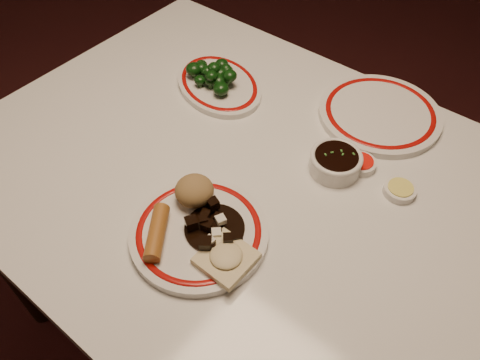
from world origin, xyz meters
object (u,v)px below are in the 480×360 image
Objects in this scene: main_plate at (199,233)px; rice_mound at (194,191)px; soy_bowl at (335,163)px; fried_wonton at (226,257)px; stirfry_heap at (213,228)px; spring_roll at (157,232)px; broccoli_pile at (216,75)px; dining_table at (244,198)px; broccoli_plate at (219,84)px.

rice_mound is at bearing 137.19° from main_plate.
rice_mound is 0.70× the size of soy_bowl.
rice_mound reaches higher than main_plate.
fried_wonton is 0.07m from stirfry_heap.
soy_bowl is (0.15, 0.36, -0.01)m from spring_roll.
rice_mound is at bearing -55.54° from broccoli_pile.
spring_roll is at bearing -162.66° from fried_wonton.
dining_table is at bearing 120.44° from fried_wonton.
broccoli_pile is (-0.28, 0.34, 0.01)m from stirfry_heap.
broccoli_plate reaches higher than dining_table.
rice_mound is (-0.05, 0.05, 0.03)m from main_plate.
stirfry_heap is at bearing -50.98° from broccoli_plate.
stirfry_heap is (0.06, -0.17, 0.12)m from dining_table.
fried_wonton reaches higher than main_plate.
stirfry_heap reaches higher than main_plate.
broccoli_pile is 1.30× the size of soy_bowl.
dining_table is at bearing -37.47° from broccoli_pile.
fried_wonton is 0.77× the size of stirfry_heap.
rice_mound is 0.15m from fried_wonton.
broccoli_pile is at bearing -116.23° from broccoli_plate.
broccoli_plate is (-0.26, 0.36, -0.00)m from main_plate.
main_plate is at bearing -53.45° from broccoli_pile.
fried_wonton is at bearing -12.21° from main_plate.
broccoli_pile is at bearing 142.53° from dining_table.
broccoli_plate is at bearing 123.42° from rice_mound.
spring_roll is 0.13m from fried_wonton.
broccoli_plate is at bearing 131.87° from fried_wonton.
dining_table is at bearing -39.00° from broccoli_plate.
broccoli_pile is (-0.21, 0.41, 0.01)m from spring_roll.
main_plate is 2.14× the size of broccoli_pile.
stirfry_heap is at bearing -106.72° from soy_bowl.
main_plate is 0.03m from stirfry_heap.
stirfry_heap reaches higher than fried_wonton.
broccoli_plate is at bearing 81.18° from spring_roll.
dining_table is 0.30m from broccoli_plate.
broccoli_plate is at bearing 170.61° from soy_bowl.
stirfry_heap is 0.44m from broccoli_plate.
spring_roll is 0.39m from soy_bowl.
fried_wonton is 0.50m from broccoli_pile.
spring_roll reaches higher than broccoli_plate.
broccoli_plate is 2.26× the size of broccoli_pile.
stirfry_heap is (0.07, 0.07, -0.00)m from spring_roll.
fried_wonton is at bearing -59.56° from dining_table.
fried_wonton is at bearing -18.31° from spring_roll.
spring_roll reaches higher than main_plate.
broccoli_plate is 0.37m from soy_bowl.
main_plate is 0.44m from broccoli_plate.
fried_wonton is (0.12, -0.20, 0.12)m from dining_table.
stirfry_heap is 0.44m from broccoli_pile.
spring_roll is 0.36× the size of broccoli_plate.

